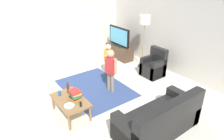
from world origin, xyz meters
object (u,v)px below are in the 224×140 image
tv_stand (119,52)px  armchair (154,67)px  couch (161,121)px  floor_lamp (145,23)px  bottle (68,88)px  child_near_tv (108,58)px  book_stack (76,95)px  soda_can (60,93)px  tv_remote (81,104)px  plate (69,106)px  child_center (111,67)px  coffee_table (70,101)px  tv (119,37)px

tv_stand → armchair: size_ratio=1.33×
couch → floor_lamp: size_ratio=1.01×
tv_stand → bottle: (1.83, -2.97, 0.30)m
child_near_tv → bottle: size_ratio=3.70×
tv_stand → armchair: bearing=-1.2°
book_stack → bottle: bottle is taller
couch → floor_lamp: bearing=142.5°
couch → soda_can: couch is taller
tv_remote → floor_lamp: bearing=137.8°
plate → couch: bearing=43.7°
child_center → plate: bearing=-70.2°
couch → soda_can: bearing=-144.9°
child_near_tv → tv_remote: child_near_tv is taller
bottle → plate: bearing=-22.9°
couch → coffee_table: (-1.61, -1.21, 0.08)m
child_center → plate: (0.53, -1.47, -0.30)m
child_center → floor_lamp: bearing=110.9°
child_near_tv → plate: 2.33m
coffee_table → plate: plate is taller
tv_stand → tv: 0.60m
book_stack → tv_remote: 0.29m
armchair → bottle: size_ratio=3.10×
couch → child_center: child_center is taller
soda_can → plate: (0.50, 0.00, -0.05)m
couch → floor_lamp: floor_lamp is taller
couch → armchair: armchair is taller
couch → child_near_tv: child_near_tv is taller
book_stack → bottle: size_ratio=1.00×
tv → armchair: 1.93m
child_near_tv → bottle: (0.77, -1.71, -0.11)m
child_center → book_stack: size_ratio=4.15×
book_stack → bottle: (-0.35, -0.02, 0.01)m
child_near_tv → child_center: child_center is taller
soda_can → plate: 0.50m
child_center → soda_can: (0.03, -1.47, -0.24)m
book_stack → tv_remote: bearing=-4.5°
floor_lamp → plate: floor_lamp is taller
plate → soda_can: bearing=180.0°
plate → book_stack: bearing=125.1°
child_near_tv → couch: bearing=-12.7°
tv_remote → tv: bearing=154.2°
soda_can → child_center: bearing=91.0°
armchair → child_near_tv: 1.50m
child_center → coffee_table: (0.31, -1.35, -0.35)m
child_center → bottle: 1.26m
coffee_table → bottle: bearing=161.6°
armchair → tv_remote: size_ratio=5.29×
armchair → floor_lamp: size_ratio=0.51×
couch → coffee_table: bearing=-143.1°
tv_stand → coffee_table: (2.13, -3.07, 0.13)m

